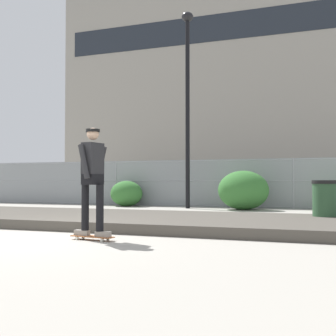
{
  "coord_description": "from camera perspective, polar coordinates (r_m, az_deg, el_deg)",
  "views": [
    {
      "loc": [
        4.71,
        -6.69,
        1.01
      ],
      "look_at": [
        0.83,
        4.0,
        1.35
      ],
      "focal_mm": 46.58,
      "sensor_mm": 36.0,
      "label": 1
    }
  ],
  "objects": [
    {
      "name": "street_lamp",
      "position": [
        16.55,
        2.57,
        10.55
      ],
      "size": [
        0.44,
        0.44,
        7.36
      ],
      "color": "black",
      "rests_on": "ground_plane"
    },
    {
      "name": "parked_car_near",
      "position": [
        21.38,
        -7.49,
        -2.17
      ],
      "size": [
        4.55,
        2.26,
        1.66
      ],
      "color": "navy",
      "rests_on": "ground_plane"
    },
    {
      "name": "shrub_center",
      "position": [
        15.54,
        9.82,
        -2.88
      ],
      "size": [
        1.78,
        1.46,
        1.38
      ],
      "color": "#336B2D",
      "rests_on": "ground_plane"
    },
    {
      "name": "trash_bin",
      "position": [
        10.54,
        19.89,
        -4.3
      ],
      "size": [
        0.59,
        0.59,
        1.03
      ],
      "color": "#2D5133",
      "rests_on": "ground_plane"
    },
    {
      "name": "skateboard",
      "position": [
        7.65,
        -9.88,
        -8.86
      ],
      "size": [
        0.82,
        0.29,
        0.07
      ],
      "color": "#9E5B33",
      "rests_on": "ground_plane"
    },
    {
      "name": "library_building",
      "position": [
        49.04,
        6.39,
        11.41
      ],
      "size": [
        28.36,
        15.84,
        24.27
      ],
      "color": "gray",
      "rests_on": "ground_plane"
    },
    {
      "name": "chain_fence",
      "position": [
        17.11,
        3.97,
        -1.98
      ],
      "size": [
        21.63,
        0.06,
        1.85
      ],
      "color": "gray",
      "rests_on": "ground_plane"
    },
    {
      "name": "shrub_left",
      "position": [
        17.53,
        -5.46,
        -3.35
      ],
      "size": [
        1.32,
        1.08,
        1.02
      ],
      "color": "#336B2D",
      "rests_on": "ground_plane"
    },
    {
      "name": "ground_plane",
      "position": [
        8.24,
        -15.26,
        -8.71
      ],
      "size": [
        120.0,
        120.0,
        0.0
      ],
      "primitive_type": "plane",
      "color": "#9E998E"
    },
    {
      "name": "gravel_berm",
      "position": [
        10.49,
        -6.86,
        -6.66
      ],
      "size": [
        14.38,
        3.79,
        0.21
      ],
      "primitive_type": "cube",
      "color": "#4C473F",
      "rests_on": "ground_plane"
    },
    {
      "name": "skater",
      "position": [
        7.59,
        -9.83,
        -0.74
      ],
      "size": [
        0.73,
        0.6,
        1.86
      ],
      "color": "gray",
      "rests_on": "skateboard"
    }
  ]
}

